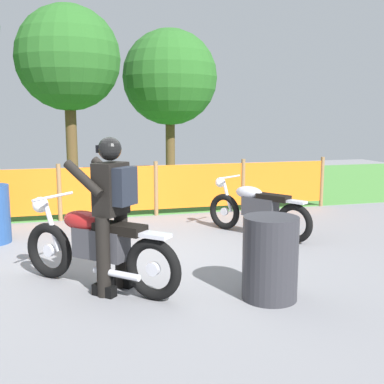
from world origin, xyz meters
The scene contains 9 objects.
ground centered at (0.00, 0.00, -0.01)m, with size 24.00×24.00×0.02m, color gray.
grass_verge centered at (0.00, 6.40, 0.01)m, with size 24.00×7.26×0.01m, color #4C8C3D.
barrier_fence centered at (0.00, 2.77, 0.54)m, with size 9.03×0.08×1.05m.
tree_near_left centered at (-0.57, 6.41, 3.29)m, with size 2.59×2.59×4.61m.
tree_near_right centered at (2.36, 7.95, 3.01)m, with size 2.81×2.81×4.43m.
motorcycle_lead centered at (-0.50, -0.88, 0.49)m, with size 1.62×1.54×1.01m.
motorcycle_trailing centered at (2.15, 0.81, 0.44)m, with size 1.15×1.67×0.92m.
rider_lead centered at (-0.33, -1.03, 0.95)m, with size 0.77×0.76×1.69m.
spare_drum centered at (1.23, -1.68, 0.44)m, with size 0.58×0.58×0.88m, color #2D2D33.
Camera 1 is at (-0.82, -6.03, 1.91)m, focal length 44.05 mm.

